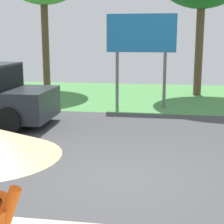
{
  "coord_description": "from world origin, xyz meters",
  "views": [
    {
      "loc": [
        0.87,
        -6.41,
        2.7
      ],
      "look_at": [
        -0.27,
        1.0,
        1.1
      ],
      "focal_mm": 57.39,
      "sensor_mm": 36.0,
      "label": 1
    }
  ],
  "objects": [
    {
      "name": "ground_plane",
      "position": [
        0.0,
        2.95,
        -0.05
      ],
      "size": [
        40.0,
        22.0,
        0.2
      ],
      "color": "#424244"
    },
    {
      "name": "roadside_billboard",
      "position": [
        -0.13,
        7.16,
        2.55
      ],
      "size": [
        2.6,
        0.12,
        3.5
      ],
      "color": "slate",
      "rests_on": "ground_plane"
    }
  ]
}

